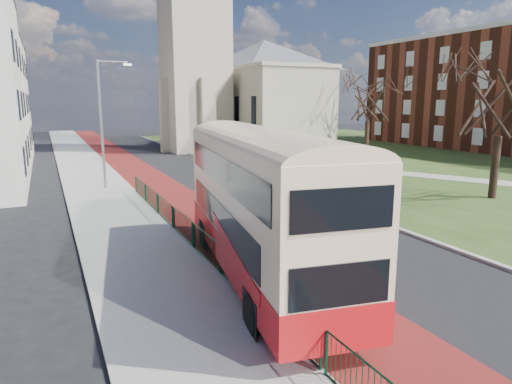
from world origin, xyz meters
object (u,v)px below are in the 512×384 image
streetlamp (103,118)px  bus (261,199)px  winter_tree_near (503,85)px  litter_bin (377,187)px  winter_tree_far (369,92)px

streetlamp → bus: size_ratio=0.70×
streetlamp → winter_tree_near: size_ratio=0.86×
litter_bin → winter_tree_far: bearing=53.8°
bus → litter_bin: size_ratio=13.23×
winter_tree_near → litter_bin: bearing=144.0°
winter_tree_near → bus: bearing=-163.0°
litter_bin → winter_tree_near: bearing=-36.0°
winter_tree_far → litter_bin: bearing=-126.2°
streetlamp → winter_tree_near: (20.13, -12.32, 1.91)m
winter_tree_near → litter_bin: size_ratio=10.86×
streetlamp → litter_bin: bearing=-29.7°
bus → winter_tree_near: 18.81m
bus → winter_tree_far: 35.57m
winter_tree_near → winter_tree_far: size_ratio=1.01×
streetlamp → winter_tree_far: (26.87, 7.94, 1.86)m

